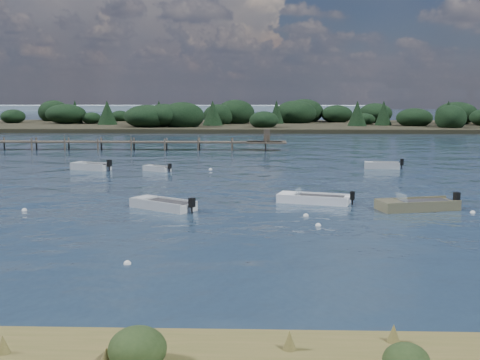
{
  "coord_description": "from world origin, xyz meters",
  "views": [
    {
      "loc": [
        3.12,
        -28.4,
        7.06
      ],
      "look_at": [
        1.72,
        14.0,
        1.0
      ],
      "focal_mm": 45.0,
      "sensor_mm": 36.0,
      "label": 1
    }
  ],
  "objects_px": {
    "tender_far_white": "(157,170)",
    "jetty": "(67,142)",
    "tender_far_grey_b": "(382,167)",
    "tender_far_grey": "(91,168)",
    "dinghy_mid_white_b": "(417,207)",
    "dinghy_mid_white_a": "(313,200)",
    "dinghy_mid_grey": "(163,206)"
  },
  "relations": [
    {
      "from": "dinghy_mid_white_b",
      "to": "dinghy_mid_white_a",
      "type": "bearing_deg",
      "value": 160.76
    },
    {
      "from": "tender_far_grey",
      "to": "jetty",
      "type": "relative_size",
      "value": 0.06
    },
    {
      "from": "tender_far_grey",
      "to": "dinghy_mid_grey",
      "type": "bearing_deg",
      "value": -62.67
    },
    {
      "from": "tender_far_grey",
      "to": "dinghy_mid_white_a",
      "type": "xyz_separation_m",
      "value": [
        19.46,
        -16.74,
        -0.03
      ]
    },
    {
      "from": "dinghy_mid_white_a",
      "to": "tender_far_grey_b",
      "type": "distance_m",
      "value": 20.4
    },
    {
      "from": "tender_far_white",
      "to": "jetty",
      "type": "distance_m",
      "value": 26.29
    },
    {
      "from": "dinghy_mid_grey",
      "to": "dinghy_mid_white_b",
      "type": "bearing_deg",
      "value": 0.96
    },
    {
      "from": "tender_far_white",
      "to": "dinghy_mid_grey",
      "type": "height_order",
      "value": "dinghy_mid_grey"
    },
    {
      "from": "dinghy_mid_white_a",
      "to": "dinghy_mid_white_b",
      "type": "distance_m",
      "value": 6.57
    },
    {
      "from": "tender_far_white",
      "to": "dinghy_mid_grey",
      "type": "bearing_deg",
      "value": -79.21
    },
    {
      "from": "dinghy_mid_white_b",
      "to": "jetty",
      "type": "height_order",
      "value": "jetty"
    },
    {
      "from": "dinghy_mid_grey",
      "to": "jetty",
      "type": "xyz_separation_m",
      "value": [
        -18.85,
        39.8,
        0.83
      ]
    },
    {
      "from": "dinghy_mid_white_a",
      "to": "tender_far_grey",
      "type": "bearing_deg",
      "value": 139.29
    },
    {
      "from": "dinghy_mid_white_b",
      "to": "tender_far_white",
      "type": "distance_m",
      "value": 26.51
    },
    {
      "from": "dinghy_mid_white_b",
      "to": "dinghy_mid_grey",
      "type": "relative_size",
      "value": 1.22
    },
    {
      "from": "tender_far_white",
      "to": "jetty",
      "type": "xyz_separation_m",
      "value": [
        -15.33,
        21.34,
        0.84
      ]
    },
    {
      "from": "dinghy_mid_grey",
      "to": "jetty",
      "type": "height_order",
      "value": "jetty"
    },
    {
      "from": "dinghy_mid_white_b",
      "to": "jetty",
      "type": "relative_size",
      "value": 0.08
    },
    {
      "from": "tender_far_grey",
      "to": "dinghy_mid_grey",
      "type": "height_order",
      "value": "tender_far_grey"
    },
    {
      "from": "tender_far_grey",
      "to": "tender_far_grey_b",
      "type": "relative_size",
      "value": 1.13
    },
    {
      "from": "tender_far_grey",
      "to": "jetty",
      "type": "xyz_separation_m",
      "value": [
        -8.94,
        20.64,
        0.8
      ]
    },
    {
      "from": "tender_far_grey_b",
      "to": "tender_far_grey",
      "type": "bearing_deg",
      "value": -175.99
    },
    {
      "from": "tender_far_grey",
      "to": "dinghy_mid_grey",
      "type": "distance_m",
      "value": 21.57
    },
    {
      "from": "jetty",
      "to": "tender_far_grey_b",
      "type": "bearing_deg",
      "value": -27.05
    },
    {
      "from": "dinghy_mid_white_b",
      "to": "jetty",
      "type": "distance_m",
      "value": 52.55
    },
    {
      "from": "tender_far_white",
      "to": "dinghy_mid_white_b",
      "type": "bearing_deg",
      "value": -43.37
    },
    {
      "from": "tender_far_grey_b",
      "to": "dinghy_mid_white_a",
      "type": "bearing_deg",
      "value": -113.73
    },
    {
      "from": "dinghy_mid_white_b",
      "to": "tender_far_white",
      "type": "xyz_separation_m",
      "value": [
        -19.27,
        18.2,
        -0.03
      ]
    },
    {
      "from": "dinghy_mid_grey",
      "to": "tender_far_white",
      "type": "bearing_deg",
      "value": 100.79
    },
    {
      "from": "dinghy_mid_white_a",
      "to": "dinghy_mid_grey",
      "type": "height_order",
      "value": "dinghy_mid_white_a"
    },
    {
      "from": "tender_far_white",
      "to": "dinghy_mid_grey",
      "type": "xyz_separation_m",
      "value": [
        3.52,
        -18.47,
        0.02
      ]
    },
    {
      "from": "dinghy_mid_grey",
      "to": "jetty",
      "type": "bearing_deg",
      "value": 115.34
    }
  ]
}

